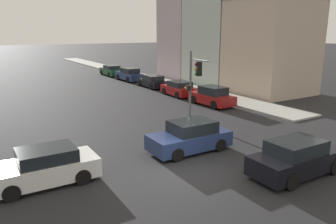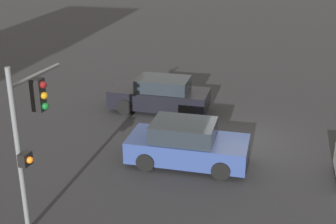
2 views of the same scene
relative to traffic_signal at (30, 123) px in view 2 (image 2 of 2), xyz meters
name	(u,v)px [view 2 (image 2 of 2)]	position (x,y,z in m)	size (l,w,h in m)	color
ground_plane	(239,140)	(-4.96, -6.67, -2.98)	(300.00, 300.00, 0.00)	black
traffic_signal	(30,123)	(0.00, 0.00, 0.00)	(0.48, 2.33, 4.63)	#515456
crossing_car_1	(160,95)	(-1.18, -9.03, -2.25)	(4.41, 1.87, 1.54)	black
crossing_car_2	(187,144)	(-3.33, -4.34, -2.26)	(4.15, 1.98, 1.54)	navy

